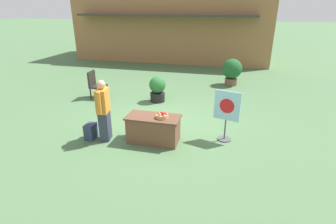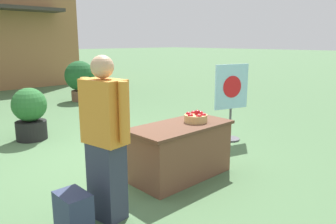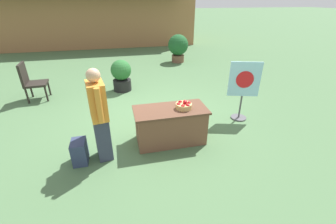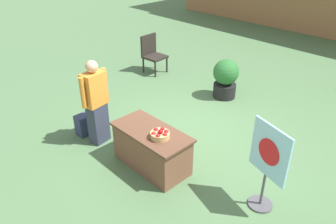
{
  "view_description": "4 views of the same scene",
  "coord_description": "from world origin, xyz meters",
  "px_view_note": "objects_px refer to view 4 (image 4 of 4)",
  "views": [
    {
      "loc": [
        2.15,
        -7.05,
        3.33
      ],
      "look_at": [
        0.65,
        -1.15,
        0.86
      ],
      "focal_mm": 28.0,
      "sensor_mm": 36.0,
      "label": 1
    },
    {
      "loc": [
        -2.65,
        -4.0,
        1.76
      ],
      "look_at": [
        0.39,
        -0.79,
        0.8
      ],
      "focal_mm": 35.0,
      "sensor_mm": 36.0,
      "label": 2
    },
    {
      "loc": [
        -0.66,
        -4.83,
        2.57
      ],
      "look_at": [
        0.31,
        -0.77,
        0.44
      ],
      "focal_mm": 24.0,
      "sensor_mm": 36.0,
      "label": 3
    },
    {
      "loc": [
        3.7,
        -4.09,
        3.58
      ],
      "look_at": [
        0.17,
        -0.69,
        0.84
      ],
      "focal_mm": 35.0,
      "sensor_mm": 36.0,
      "label": 4
    }
  ],
  "objects_px": {
    "person_visitor": "(96,102)",
    "backpack": "(85,124)",
    "apple_basket": "(160,134)",
    "potted_plant_near_right": "(225,78)",
    "patio_chair": "(152,52)",
    "display_table": "(152,148)",
    "poster_board": "(268,163)"
  },
  "relations": [
    {
      "from": "person_visitor",
      "to": "backpack",
      "type": "height_order",
      "value": "person_visitor"
    },
    {
      "from": "apple_basket",
      "to": "potted_plant_near_right",
      "type": "xyz_separation_m",
      "value": [
        -1.03,
        3.06,
        -0.27
      ]
    },
    {
      "from": "person_visitor",
      "to": "potted_plant_near_right",
      "type": "bearing_deg",
      "value": 71.7
    },
    {
      "from": "patio_chair",
      "to": "potted_plant_near_right",
      "type": "bearing_deg",
      "value": 0.46
    },
    {
      "from": "backpack",
      "to": "display_table",
      "type": "bearing_deg",
      "value": 9.48
    },
    {
      "from": "apple_basket",
      "to": "person_visitor",
      "type": "distance_m",
      "value": 1.53
    },
    {
      "from": "apple_basket",
      "to": "potted_plant_near_right",
      "type": "height_order",
      "value": "potted_plant_near_right"
    },
    {
      "from": "person_visitor",
      "to": "poster_board",
      "type": "relative_size",
      "value": 1.2
    },
    {
      "from": "backpack",
      "to": "patio_chair",
      "type": "xyz_separation_m",
      "value": [
        -1.53,
        3.14,
        0.36
      ]
    },
    {
      "from": "display_table",
      "to": "potted_plant_near_right",
      "type": "height_order",
      "value": "potted_plant_near_right"
    },
    {
      "from": "apple_basket",
      "to": "potted_plant_near_right",
      "type": "bearing_deg",
      "value": 108.57
    },
    {
      "from": "display_table",
      "to": "apple_basket",
      "type": "distance_m",
      "value": 0.48
    },
    {
      "from": "person_visitor",
      "to": "potted_plant_near_right",
      "type": "distance_m",
      "value": 3.3
    },
    {
      "from": "backpack",
      "to": "potted_plant_near_right",
      "type": "bearing_deg",
      "value": 74.79
    },
    {
      "from": "person_visitor",
      "to": "poster_board",
      "type": "xyz_separation_m",
      "value": [
        3.08,
        0.75,
        -0.06
      ]
    },
    {
      "from": "display_table",
      "to": "patio_chair",
      "type": "relative_size",
      "value": 1.33
    },
    {
      "from": "display_table",
      "to": "person_visitor",
      "type": "height_order",
      "value": "person_visitor"
    },
    {
      "from": "person_visitor",
      "to": "patio_chair",
      "type": "xyz_separation_m",
      "value": [
        -1.94,
        3.08,
        -0.26
      ]
    },
    {
      "from": "poster_board",
      "to": "patio_chair",
      "type": "relative_size",
      "value": 1.3
    },
    {
      "from": "display_table",
      "to": "potted_plant_near_right",
      "type": "relative_size",
      "value": 1.47
    },
    {
      "from": "patio_chair",
      "to": "potted_plant_near_right",
      "type": "distance_m",
      "value": 2.44
    },
    {
      "from": "person_visitor",
      "to": "poster_board",
      "type": "bearing_deg",
      "value": 3.94
    },
    {
      "from": "patio_chair",
      "to": "display_table",
      "type": "bearing_deg",
      "value": -45.25
    },
    {
      "from": "backpack",
      "to": "potted_plant_near_right",
      "type": "relative_size",
      "value": 0.44
    },
    {
      "from": "person_visitor",
      "to": "patio_chair",
      "type": "distance_m",
      "value": 3.65
    },
    {
      "from": "potted_plant_near_right",
      "to": "person_visitor",
      "type": "bearing_deg",
      "value": -98.6
    },
    {
      "from": "person_visitor",
      "to": "potted_plant_near_right",
      "type": "relative_size",
      "value": 1.73
    },
    {
      "from": "display_table",
      "to": "poster_board",
      "type": "distance_m",
      "value": 1.93
    },
    {
      "from": "display_table",
      "to": "patio_chair",
      "type": "xyz_separation_m",
      "value": [
        -3.21,
        2.86,
        0.22
      ]
    },
    {
      "from": "apple_basket",
      "to": "patio_chair",
      "type": "distance_m",
      "value": 4.51
    },
    {
      "from": "backpack",
      "to": "poster_board",
      "type": "relative_size",
      "value": 0.31
    },
    {
      "from": "poster_board",
      "to": "potted_plant_near_right",
      "type": "relative_size",
      "value": 1.44
    }
  ]
}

